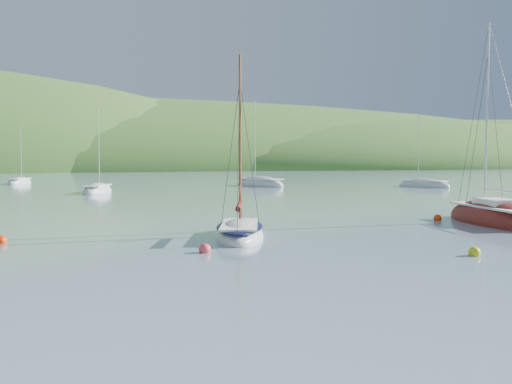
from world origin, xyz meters
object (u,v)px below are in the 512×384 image
object	(u,v)px
daysailer_white	(240,233)
distant_sloop_c	(20,183)
sloop_red	(494,220)
distant_sloop_b	(260,185)
distant_sloop_a	(97,191)
distant_sloop_d	(424,186)

from	to	relation	value
daysailer_white	distant_sloop_c	size ratio (longest dim) A/B	1.08
sloop_red	distant_sloop_b	world-z (taller)	sloop_red
daysailer_white	distant_sloop_c	xyz separation A→B (m)	(-13.87, 58.26, -0.06)
daysailer_white	sloop_red	bearing A→B (deg)	21.65
distant_sloop_a	distant_sloop_c	xyz separation A→B (m)	(-9.13, 22.89, -0.01)
daysailer_white	distant_sloop_d	xyz separation A→B (m)	(33.69, 33.97, -0.04)
daysailer_white	sloop_red	distance (m)	15.32
sloop_red	distant_sloop_a	distance (m)	39.99
distant_sloop_a	distant_sloop_c	world-z (taller)	distant_sloop_a
distant_sloop_a	daysailer_white	bearing A→B (deg)	-63.78
distant_sloop_a	distant_sloop_c	distance (m)	24.64
distant_sloop_a	distant_sloop_b	world-z (taller)	distant_sloop_b
sloop_red	distant_sloop_b	xyz separation A→B (m)	(0.06, 41.52, -0.03)
distant_sloop_c	daysailer_white	bearing A→B (deg)	-58.53
daysailer_white	distant_sloop_c	bearing A→B (deg)	122.15
daysailer_white	distant_sloop_b	distance (m)	44.99
daysailer_white	distant_sloop_a	xyz separation A→B (m)	(-4.74, 35.37, -0.05)
distant_sloop_a	sloop_red	bearing A→B (deg)	-41.33
distant_sloop_d	sloop_red	bearing A→B (deg)	-143.68
sloop_red	distant_sloop_c	world-z (taller)	sloop_red
daysailer_white	distant_sloop_b	size ratio (longest dim) A/B	0.79
distant_sloop_c	distant_sloop_d	distance (m)	53.40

